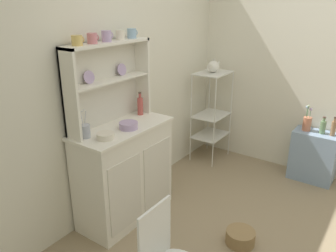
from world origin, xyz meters
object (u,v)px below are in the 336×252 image
Objects in this scene: side_shelf_blue at (313,156)px; vinegar_bottle at (333,128)px; bakers_rack at (212,107)px; jam_bottle at (140,106)px; bowl_mixing_large at (106,136)px; utensil_jar at (85,131)px; porcelain_teapot at (213,67)px; hutch_cabinet at (125,172)px; hutch_shelf_unit at (106,78)px; cup_gold_0 at (77,40)px; oil_bottle at (323,127)px; floor_basket at (240,237)px; flower_vase at (307,123)px.

vinegar_bottle reaches higher than side_shelf_blue.
jam_bottle is (-1.24, 0.13, 0.31)m from bakers_rack.
bowl_mixing_large is 0.17m from utensil_jar.
jam_bottle is 1.26m from porcelain_teapot.
hutch_cabinet is at bearing -12.41° from utensil_jar.
bowl_mixing_large is 0.63× the size of porcelain_teapot.
hutch_shelf_unit is 2.52m from side_shelf_blue.
cup_gold_0 is at bearing 176.93° from jam_bottle.
utensil_jar is at bearing -166.47° from hutch_shelf_unit.
bakers_rack is at bearing 97.56° from oil_bottle.
floor_basket is 1.64m from flower_vase.
bowl_mixing_large is at bearing -165.33° from hutch_cabinet.
porcelain_teapot is 1.26m from flower_vase.
floor_basket is 1.72× the size of bowl_mixing_large.
jam_bottle is (0.67, -0.04, -0.68)m from cup_gold_0.
vinegar_bottle is at bearing -39.12° from hutch_cabinet.
cup_gold_0 is 0.71m from utensil_jar.
vinegar_bottle reaches higher than floor_basket.
side_shelf_blue is 4.01× the size of bowl_mixing_large.
bakers_rack is 2.16m from cup_gold_0.
floor_basket is 0.83× the size of flower_vase.
side_shelf_blue is 1.94× the size of flower_vase.
cup_gold_0 reaches higher than bowl_mixing_large.
floor_basket is 1.17× the size of vinegar_bottle.
hutch_cabinet is at bearing 103.27° from floor_basket.
vinegar_bottle is (1.51, -0.36, 0.61)m from floor_basket.
porcelain_teapot reaches higher than side_shelf_blue.
hutch_shelf_unit reaches higher than porcelain_teapot.
floor_basket is at bearing -62.24° from utensil_jar.
oil_bottle is (2.05, -1.26, -0.28)m from bowl_mixing_large.
flower_vase is at bearing -36.90° from hutch_shelf_unit.
floor_basket is 1.51m from jam_bottle.
bakers_rack is 1.96× the size of side_shelf_blue.
hutch_cabinet reaches higher than flower_vase.
flower_vase reaches higher than floor_basket.
bowl_mixing_large reaches higher than vinegar_bottle.
hutch_shelf_unit is 3.77× the size of utensil_jar.
flower_vase is at bearing -41.50° from jam_bottle.
cup_gold_0 is 0.95m from jam_bottle.
flower_vase is 0.27m from vinegar_bottle.
bowl_mixing_large is (-0.53, 1.01, 0.88)m from floor_basket.
floor_basket is (-1.51, 0.21, -0.23)m from side_shelf_blue.
bowl_mixing_large is 0.66m from jam_bottle.
flower_vase is (1.77, -1.33, -0.66)m from hutch_shelf_unit.
hutch_cabinet is at bearing -21.15° from cup_gold_0.
utensil_jar is 1.22× the size of oil_bottle.
hutch_shelf_unit is at bearing 172.69° from bakers_rack.
hutch_cabinet is 1.08× the size of hutch_shelf_unit.
jam_bottle reaches higher than floor_basket.
hutch_cabinet is 0.89m from hutch_shelf_unit.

